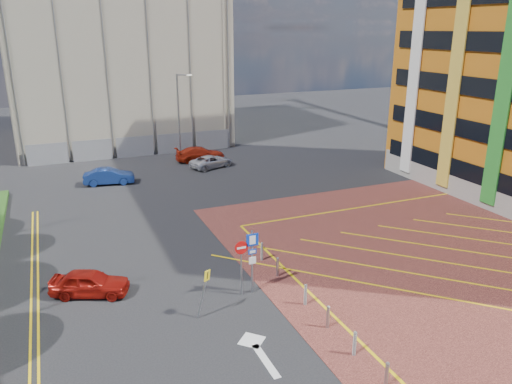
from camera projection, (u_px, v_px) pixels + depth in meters
ground at (250, 304)px, 22.88m from camera, size 140.00×140.00×0.00m
forecourt at (481, 253)px, 28.02m from camera, size 26.00×26.00×0.02m
lamp_back at (179, 113)px, 47.53m from camera, size 1.53×0.16×8.00m
sign_cluster at (248, 256)px, 23.24m from camera, size 1.17×0.12×3.20m
warning_sign at (204, 288)px, 21.47m from camera, size 0.73×0.41×2.25m
bollard_row at (313, 303)px, 22.12m from camera, size 0.14×11.14×0.90m
construction_building at (112, 38)px, 54.46m from camera, size 21.20×19.20×22.00m
construction_fence at (145, 146)px, 49.21m from camera, size 21.60×0.06×2.00m
car_red_left at (90, 283)px, 23.54m from camera, size 3.94×2.77×1.24m
car_blue_back at (109, 176)px, 40.30m from camera, size 4.15×2.05×1.31m
car_red_back at (200, 154)px, 47.33m from camera, size 4.77×2.20×1.35m
car_silver_back at (211, 161)px, 45.14m from camera, size 4.43×3.08×1.12m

